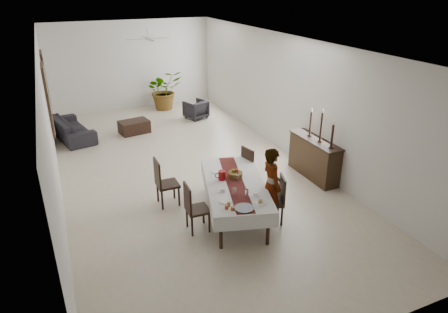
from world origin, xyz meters
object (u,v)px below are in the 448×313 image
Objects in this scene: sofa at (72,128)px; dining_table_top at (235,184)px; red_pitcher at (222,175)px; woman at (271,185)px; sideboard_body at (314,159)px.

dining_table_top is at bearing -168.26° from sofa.
red_pitcher is (-0.20, 0.21, 0.13)m from dining_table_top.
sideboard_body is at bearing -52.08° from woman.
dining_table_top is 0.75m from woman.
sideboard_body reaches higher than dining_table_top.
woman reaches higher than red_pitcher.
dining_table_top is at bearing -46.69° from red_pitcher.
woman is 2.38m from sideboard_body.
sofa is (-3.28, 6.50, -0.47)m from woman.
sideboard_body is (2.52, 0.83, -0.24)m from dining_table_top.
sofa is (-2.52, 5.81, -0.53)m from red_pitcher.
woman is 1.00× the size of sideboard_body.
red_pitcher is 0.09× the size of sofa.
woman reaches higher than sideboard_body.
dining_table_top is 1.49× the size of sideboard_body.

